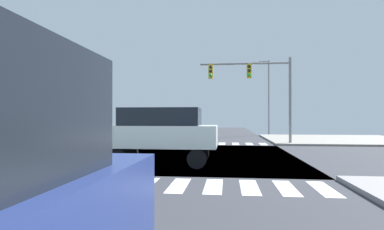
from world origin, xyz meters
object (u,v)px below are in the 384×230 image
at_px(street_lamp, 267,91).
at_px(traffic_signal_mast, 254,80).
at_px(bank_building, 8,117).
at_px(sedan_farside_1, 181,124).
at_px(sedan_outer_3, 187,123).
at_px(pickup_leading_1, 175,121).
at_px(suv_crossing_2, 161,131).

bearing_deg(street_lamp, traffic_signal_mast, -100.97).
xyz_separation_m(bank_building, sedan_farside_1, (17.46, 7.59, -0.90)).
bearing_deg(traffic_signal_mast, sedan_outer_3, 109.38).
relative_size(bank_building, pickup_leading_1, 2.52).
relative_size(suv_crossing_2, sedan_outer_3, 1.07).
relative_size(sedan_farside_1, pickup_leading_1, 0.84).
height_order(traffic_signal_mast, bank_building, traffic_signal_mast).
relative_size(sedan_farside_1, suv_crossing_2, 0.93).
bearing_deg(suv_crossing_2, bank_building, 47.88).
distance_m(sedan_farside_1, suv_crossing_2, 26.19).
bearing_deg(traffic_signal_mast, pickup_leading_1, 109.95).
height_order(pickup_leading_1, sedan_outer_3, pickup_leading_1).
bearing_deg(suv_crossing_2, traffic_signal_mast, -23.81).
height_order(bank_building, pickup_leading_1, bank_building).
bearing_deg(pickup_leading_1, traffic_signal_mast, 109.95).
xyz_separation_m(traffic_signal_mast, sedan_farside_1, (-7.57, 15.49, -3.52)).
xyz_separation_m(sedan_farside_1, suv_crossing_2, (2.92, -26.03, 0.28)).
distance_m(street_lamp, sedan_farside_1, 11.11).
bearing_deg(sedan_farside_1, sedan_outer_3, -90.00).
height_order(suv_crossing_2, sedan_outer_3, suv_crossing_2).
bearing_deg(street_lamp, pickup_leading_1, 127.87).
relative_size(bank_building, sedan_farside_1, 2.98).
xyz_separation_m(street_lamp, suv_crossing_2, (-7.06, -22.96, -3.53)).
distance_m(traffic_signal_mast, suv_crossing_2, 11.96).
relative_size(street_lamp, sedan_farside_1, 1.92).
xyz_separation_m(street_lamp, sedan_outer_3, (-9.98, 9.09, -3.81)).
distance_m(traffic_signal_mast, street_lamp, 12.67).
height_order(traffic_signal_mast, sedan_farside_1, traffic_signal_mast).
bearing_deg(sedan_outer_3, suv_crossing_2, 95.21).
bearing_deg(pickup_leading_1, street_lamp, 127.87).
height_order(traffic_signal_mast, street_lamp, street_lamp).
distance_m(bank_building, sedan_farside_1, 19.06).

